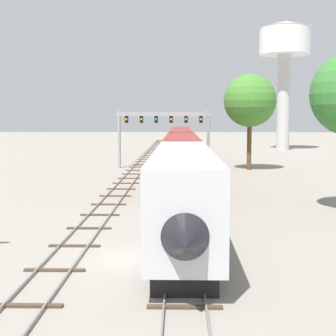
{
  "coord_description": "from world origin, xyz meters",
  "views": [
    {
      "loc": [
        1.81,
        -22.37,
        6.51
      ],
      "look_at": [
        1.0,
        12.0,
        3.0
      ],
      "focal_mm": 52.94,
      "sensor_mm": 36.0,
      "label": 1
    }
  ],
  "objects_px": {
    "passenger_train": "(181,152)",
    "water_tower": "(285,48)",
    "signal_gantry": "(164,125)",
    "trackside_tree_right": "(250,101)"
  },
  "relations": [
    {
      "from": "water_tower",
      "to": "signal_gantry",
      "type": "bearing_deg",
      "value": -121.63
    },
    {
      "from": "passenger_train",
      "to": "water_tower",
      "type": "xyz_separation_m",
      "value": [
        20.81,
        44.41,
        17.67
      ]
    },
    {
      "from": "passenger_train",
      "to": "water_tower",
      "type": "relative_size",
      "value": 3.2
    },
    {
      "from": "passenger_train",
      "to": "signal_gantry",
      "type": "height_order",
      "value": "signal_gantry"
    },
    {
      "from": "passenger_train",
      "to": "signal_gantry",
      "type": "xyz_separation_m",
      "value": [
        -2.25,
        6.97,
        3.0
      ]
    },
    {
      "from": "passenger_train",
      "to": "signal_gantry",
      "type": "bearing_deg",
      "value": 107.89
    },
    {
      "from": "signal_gantry",
      "to": "trackside_tree_right",
      "type": "bearing_deg",
      "value": -9.6
    },
    {
      "from": "passenger_train",
      "to": "signal_gantry",
      "type": "relative_size",
      "value": 6.76
    },
    {
      "from": "signal_gantry",
      "to": "water_tower",
      "type": "xyz_separation_m",
      "value": [
        23.06,
        37.44,
        14.67
      ]
    },
    {
      "from": "passenger_train",
      "to": "water_tower",
      "type": "bearing_deg",
      "value": 64.9
    }
  ]
}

